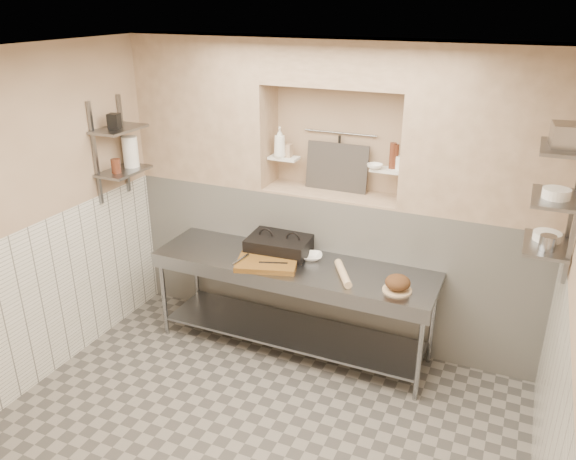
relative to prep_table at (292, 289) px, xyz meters
The scene contains 46 objects.
floor 1.38m from the prep_table, 81.91° to the right, with size 4.00×3.90×0.10m, color slate.
ceiling 2.51m from the prep_table, 81.91° to the right, with size 4.00×3.90×0.10m, color silver.
wall_left 2.35m from the prep_table, 147.84° to the right, with size 0.10×3.90×2.80m, color tan.
wall_back 1.13m from the prep_table, 78.36° to the left, with size 4.00×0.10×2.80m, color tan.
backwall_lower 0.59m from the prep_table, 73.47° to the left, with size 4.00×0.40×1.40m, color silver.
alcove_sill 0.97m from the prep_table, 73.47° to the left, with size 1.30×0.40×0.02m, color tan.
backwall_pillar_left 1.95m from the prep_table, 153.90° to the left, with size 1.35×0.40×1.40m, color tan.
backwall_pillar_right 2.16m from the prep_table, 20.79° to the left, with size 1.35×0.40×1.40m, color tan.
backwall_header 2.04m from the prep_table, 73.47° to the left, with size 1.30×0.40×0.40m, color tan.
wainscot_left 2.17m from the prep_table, 147.00° to the right, with size 0.02×3.90×1.40m, color silver.
wainscot_right 2.46m from the prep_table, 28.73° to the right, with size 0.02×3.90×1.40m, color silver.
alcove_shelf_left 1.24m from the prep_table, 120.34° to the left, with size 0.28×0.16×0.03m, color white.
alcove_shelf_right 1.37m from the prep_table, 40.31° to the left, with size 0.28×0.16×0.03m, color white.
utensil_rail 1.51m from the prep_table, 77.14° to the left, with size 0.02×0.02×0.70m, color gray.
hanging_steel 1.36m from the prep_table, 76.79° to the left, with size 0.02×0.02×0.30m, color black.
splash_panel 1.21m from the prep_table, 75.84° to the left, with size 0.60×0.02×0.45m, color #383330.
shelf_rail_left_a 2.15m from the prep_table, behind, with size 0.03×0.03×0.95m, color slate.
shelf_rail_left_b 2.17m from the prep_table, 169.55° to the right, with size 0.03×0.03×0.95m, color slate.
wall_shelf_left_lower 1.93m from the prep_table, behind, with size 0.30×0.50×0.03m, color slate.
wall_shelf_left_upper 2.16m from the prep_table, behind, with size 0.30×0.50×0.03m, color slate.
shelf_rail_right_a 2.46m from the prep_table, ahead, with size 0.03×0.03×1.05m, color slate.
wall_shelf_right_lower 2.19m from the prep_table, ahead, with size 0.30×0.50×0.03m, color slate.
wall_shelf_right_mid 2.35m from the prep_table, ahead, with size 0.30×0.50×0.03m, color slate.
wall_shelf_right_upper 2.54m from the prep_table, ahead, with size 0.30×0.50×0.03m, color slate.
prep_table is the anchor object (origin of this frame).
panini_press 0.43m from the prep_table, 140.03° to the left, with size 0.60×0.45×0.16m.
cutting_board 0.36m from the prep_table, 146.53° to the right, with size 0.53×0.37×0.05m, color brown.
knife_blade 0.36m from the prep_table, 129.68° to the right, with size 0.25×0.03×0.01m, color gray.
tongs 0.56m from the prep_table, 152.48° to the right, with size 0.02×0.02×0.25m, color gray.
mixing_bowl 0.35m from the prep_table, 51.91° to the left, with size 0.20×0.20×0.05m, color white.
rolling_pin 0.58m from the prep_table, ahead, with size 0.07×0.07×0.44m, color beige.
bread_board 1.03m from the prep_table, ahead, with size 0.24×0.24×0.01m, color beige.
bread_loaf 1.05m from the prep_table, ahead, with size 0.21×0.21×0.12m, color #4C2D19.
bottle_soap 1.37m from the prep_table, 124.11° to the left, with size 0.11×0.11×0.29m, color white.
jar_alcove 1.31m from the prep_table, 117.39° to the left, with size 0.08×0.08×0.12m, color tan.
bowl_alcove 1.34m from the prep_table, 42.27° to the left, with size 0.14×0.14×0.04m, color white.
condiment_a 1.51m from the prep_table, 39.74° to the left, with size 0.06×0.06×0.22m, color #4F2416.
condiment_b 1.50m from the prep_table, 39.98° to the left, with size 0.06×0.06×0.23m, color #4F2416.
condiment_c 1.49m from the prep_table, 37.27° to the left, with size 0.07×0.07×0.12m, color white.
jug_left 2.01m from the prep_table, behind, with size 0.15×0.15×0.29m, color white.
jar_left 1.98m from the prep_table, behind, with size 0.09×0.09×0.13m, color #4F2416.
box_left_upper 2.21m from the prep_table, behind, with size 0.10×0.10×0.14m, color black.
bowl_right 2.20m from the prep_table, ahead, with size 0.20×0.20×0.06m, color white.
canister_right 2.23m from the prep_table, ahead, with size 0.11×0.11×0.11m, color gray.
bowl_right_mid 2.37m from the prep_table, ahead, with size 0.18×0.18×0.07m, color white.
basket_right 2.60m from the prep_table, ahead, with size 0.20×0.24×0.15m, color gray.
Camera 1 is at (1.62, -2.99, 3.12)m, focal length 35.00 mm.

